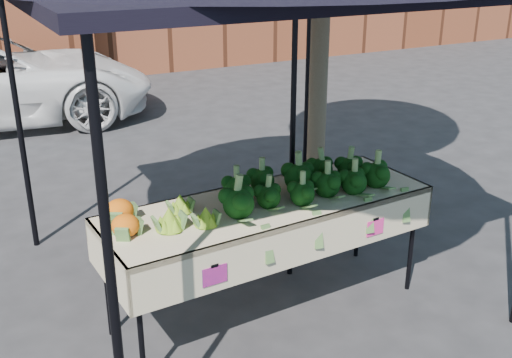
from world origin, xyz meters
name	(u,v)px	position (x,y,z in m)	size (l,w,h in m)	color
ground	(235,309)	(0.00, 0.00, 0.00)	(90.00, 90.00, 0.00)	#272729
table	(269,257)	(0.22, -0.12, 0.45)	(2.44, 0.94, 0.90)	beige
canopy	(247,119)	(0.29, 0.35, 1.37)	(3.16, 3.16, 2.74)	black
broccoli_heap	(301,177)	(0.49, -0.09, 1.03)	(1.36, 0.56, 0.25)	black
romanesco_cluster	(181,208)	(-0.45, -0.13, 1.00)	(0.43, 0.47, 0.20)	#81BC29
cauliflower_pair	(122,215)	(-0.82, -0.05, 0.99)	(0.23, 0.43, 0.18)	#DB600D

